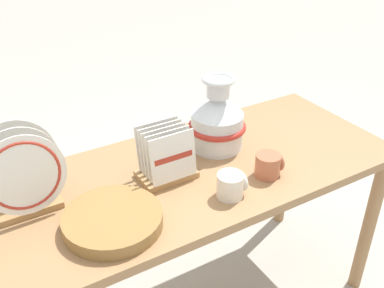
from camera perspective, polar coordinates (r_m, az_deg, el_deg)
name	(u,v)px	position (r m, az deg, el deg)	size (l,w,h in m)	color
display_table	(192,190)	(1.69, 0.00, -5.89)	(1.56, 0.65, 0.74)	#9E754C
ceramic_vase	(217,120)	(1.73, 3.21, 3.06)	(0.23, 0.23, 0.29)	silver
dish_rack_round_plates	(23,178)	(1.48, -20.70, -4.03)	(0.26, 0.15, 0.28)	tan
dish_rack_square_plates	(166,159)	(1.56, -3.34, -1.93)	(0.20, 0.14, 0.19)	tan
wicker_charger_stack	(113,220)	(1.40, -10.04, -9.49)	(0.31, 0.31, 0.04)	olive
mug_terracotta_glaze	(269,165)	(1.61, 9.70, -2.64)	(0.10, 0.09, 0.08)	#B76647
mug_cream_glaze	(231,185)	(1.49, 5.01, -5.22)	(0.10, 0.09, 0.08)	silver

